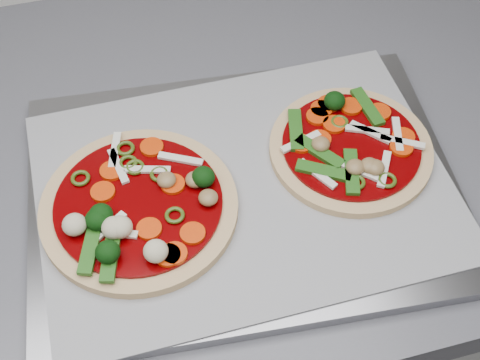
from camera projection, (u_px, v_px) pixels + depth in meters
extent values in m
cube|color=#B1B1AF|center=(216.00, 319.00, 1.13)|extent=(3.60, 0.60, 0.86)
cube|color=#595A61|center=(205.00, 151.00, 0.78)|extent=(3.60, 0.60, 0.04)
cube|color=gray|center=(243.00, 189.00, 0.71)|extent=(0.47, 0.36, 0.01)
cube|color=#9B9BA0|center=(243.00, 185.00, 0.70)|extent=(0.43, 0.31, 0.00)
cylinder|color=tan|center=(139.00, 207.00, 0.68)|extent=(0.22, 0.22, 0.01)
cylinder|color=#6C0000|center=(138.00, 203.00, 0.67)|extent=(0.19, 0.19, 0.00)
cube|color=#2B6319|center=(111.00, 255.00, 0.63)|extent=(0.03, 0.06, 0.00)
cylinder|color=#F24704|center=(112.00, 171.00, 0.69)|extent=(0.03, 0.03, 0.00)
ellipsoid|color=olive|center=(195.00, 179.00, 0.68)|extent=(0.02, 0.02, 0.01)
ellipsoid|color=beige|center=(114.00, 228.00, 0.64)|extent=(0.03, 0.03, 0.02)
ellipsoid|color=olive|center=(208.00, 198.00, 0.66)|extent=(0.03, 0.03, 0.01)
cylinder|color=#F24704|center=(152.00, 147.00, 0.71)|extent=(0.03, 0.03, 0.00)
cylinder|color=#F24704|center=(103.00, 192.00, 0.67)|extent=(0.04, 0.04, 0.00)
cube|color=white|center=(114.00, 232.00, 0.64)|extent=(0.05, 0.03, 0.00)
torus|color=#395014|center=(135.00, 167.00, 0.69)|extent=(0.03, 0.03, 0.00)
ellipsoid|color=beige|center=(120.00, 227.00, 0.64)|extent=(0.03, 0.03, 0.02)
cylinder|color=#F24704|center=(149.00, 229.00, 0.65)|extent=(0.03, 0.03, 0.00)
cube|color=white|center=(147.00, 170.00, 0.69)|extent=(0.05, 0.02, 0.00)
cube|color=white|center=(107.00, 229.00, 0.65)|extent=(0.04, 0.03, 0.00)
cylinder|color=#F24704|center=(173.00, 184.00, 0.68)|extent=(0.04, 0.04, 0.00)
ellipsoid|color=#0E330D|center=(97.00, 219.00, 0.64)|extent=(0.03, 0.03, 0.02)
ellipsoid|color=#0E330D|center=(101.00, 215.00, 0.65)|extent=(0.02, 0.02, 0.02)
torus|color=#395014|center=(80.00, 178.00, 0.68)|extent=(0.02, 0.02, 0.00)
cube|color=white|center=(115.00, 150.00, 0.71)|extent=(0.02, 0.05, 0.00)
cylinder|color=#F24704|center=(175.00, 253.00, 0.63)|extent=(0.03, 0.03, 0.00)
cube|color=white|center=(118.00, 166.00, 0.69)|extent=(0.02, 0.05, 0.00)
ellipsoid|color=beige|center=(74.00, 225.00, 0.64)|extent=(0.03, 0.03, 0.02)
cube|color=#2B6319|center=(90.00, 248.00, 0.63)|extent=(0.03, 0.06, 0.00)
ellipsoid|color=olive|center=(167.00, 180.00, 0.68)|extent=(0.03, 0.03, 0.01)
cube|color=white|center=(181.00, 159.00, 0.70)|extent=(0.05, 0.03, 0.00)
torus|color=#395014|center=(159.00, 174.00, 0.69)|extent=(0.03, 0.03, 0.00)
torus|color=#395014|center=(128.00, 163.00, 0.70)|extent=(0.03, 0.03, 0.00)
ellipsoid|color=beige|center=(156.00, 251.00, 0.62)|extent=(0.03, 0.03, 0.02)
torus|color=#395014|center=(175.00, 215.00, 0.66)|extent=(0.03, 0.03, 0.00)
cylinder|color=#F24704|center=(168.00, 255.00, 0.63)|extent=(0.03, 0.03, 0.00)
cylinder|color=#F24704|center=(193.00, 233.00, 0.64)|extent=(0.03, 0.03, 0.00)
ellipsoid|color=#0E330D|center=(108.00, 252.00, 0.62)|extent=(0.03, 0.03, 0.02)
ellipsoid|color=#0E330D|center=(203.00, 177.00, 0.68)|extent=(0.03, 0.03, 0.02)
torus|color=#395014|center=(125.00, 148.00, 0.71)|extent=(0.03, 0.03, 0.00)
cylinder|color=tan|center=(351.00, 149.00, 0.72)|extent=(0.19, 0.19, 0.01)
cylinder|color=#6C0000|center=(351.00, 145.00, 0.72)|extent=(0.16, 0.16, 0.00)
cylinder|color=#F24704|center=(322.00, 109.00, 0.74)|extent=(0.03, 0.03, 0.00)
cube|color=white|center=(301.00, 142.00, 0.72)|extent=(0.05, 0.02, 0.00)
cube|color=white|center=(318.00, 174.00, 0.69)|extent=(0.03, 0.05, 0.00)
cube|color=#2B6319|center=(319.00, 152.00, 0.71)|extent=(0.04, 0.06, 0.00)
cube|color=#2B6319|center=(351.00, 172.00, 0.69)|extent=(0.03, 0.06, 0.00)
ellipsoid|color=olive|center=(321.00, 144.00, 0.71)|extent=(0.03, 0.03, 0.01)
ellipsoid|color=olive|center=(355.00, 167.00, 0.69)|extent=(0.03, 0.03, 0.01)
cube|color=white|center=(384.00, 169.00, 0.69)|extent=(0.03, 0.05, 0.00)
cube|color=white|center=(359.00, 171.00, 0.69)|extent=(0.04, 0.04, 0.00)
cylinder|color=#F24704|center=(351.00, 106.00, 0.75)|extent=(0.03, 0.03, 0.00)
ellipsoid|color=olive|center=(370.00, 166.00, 0.69)|extent=(0.03, 0.03, 0.01)
cylinder|color=#F24704|center=(380.00, 112.00, 0.74)|extent=(0.03, 0.03, 0.00)
cylinder|color=#F24704|center=(334.00, 124.00, 0.73)|extent=(0.03, 0.03, 0.00)
torus|color=#395014|center=(387.00, 180.00, 0.68)|extent=(0.02, 0.02, 0.00)
cylinder|color=#F24704|center=(320.00, 139.00, 0.72)|extent=(0.04, 0.04, 0.00)
cylinder|color=#F24704|center=(317.00, 116.00, 0.74)|extent=(0.03, 0.03, 0.00)
cube|color=white|center=(367.00, 130.00, 0.73)|extent=(0.05, 0.03, 0.00)
cylinder|color=#F24704|center=(403.00, 137.00, 0.72)|extent=(0.03, 0.03, 0.00)
cube|color=#2B6319|center=(324.00, 171.00, 0.69)|extent=(0.06, 0.04, 0.00)
cube|color=white|center=(397.00, 134.00, 0.72)|extent=(0.02, 0.05, 0.00)
cube|color=#2B6319|center=(296.00, 130.00, 0.73)|extent=(0.03, 0.06, 0.00)
cylinder|color=#F24704|center=(302.00, 144.00, 0.71)|extent=(0.03, 0.03, 0.00)
cylinder|color=#F24704|center=(401.00, 147.00, 0.71)|extent=(0.03, 0.03, 0.00)
cube|color=#2B6319|center=(367.00, 107.00, 0.75)|extent=(0.02, 0.06, 0.00)
cube|color=white|center=(402.00, 142.00, 0.72)|extent=(0.05, 0.03, 0.00)
cube|color=white|center=(370.00, 132.00, 0.72)|extent=(0.04, 0.04, 0.00)
torus|color=#395014|center=(356.00, 182.00, 0.68)|extent=(0.03, 0.03, 0.00)
ellipsoid|color=#0E330D|center=(335.00, 101.00, 0.74)|extent=(0.03, 0.03, 0.02)
torus|color=#395014|center=(339.00, 122.00, 0.73)|extent=(0.03, 0.03, 0.00)
cylinder|color=#F24704|center=(329.00, 104.00, 0.75)|extent=(0.04, 0.04, 0.00)
ellipsoid|color=olive|center=(375.00, 167.00, 0.69)|extent=(0.03, 0.03, 0.01)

